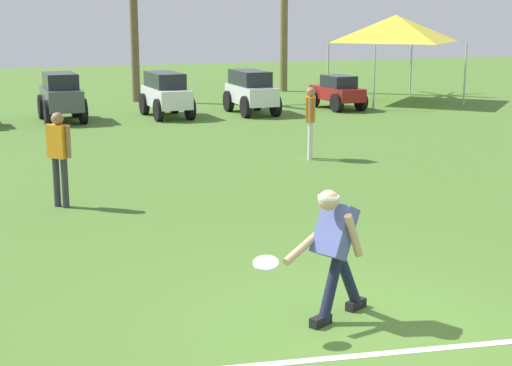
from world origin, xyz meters
The scene contains 11 objects.
ground_plane centered at (0.00, 0.00, 0.00)m, with size 80.00×80.00×0.00m, color #49712A.
field_line_paint centered at (0.00, -0.68, 0.00)m, with size 18.93×0.10×0.01m, color white.
frisbee_thrower centered at (-0.14, 0.25, 0.79)m, with size 1.11×0.55×1.41m.
frisbee_in_flight centered at (-0.97, 0.05, 0.78)m, with size 0.34×0.33×0.09m.
teammate_near_sideline centered at (3.36, 8.66, 0.94)m, with size 0.32×0.48×1.56m.
teammate_midfield centered at (-2.22, 6.16, 0.94)m, with size 0.38×0.42×1.56m.
parked_car_slot_c centered at (-0.98, 16.67, 0.74)m, with size 1.19×2.36×1.40m.
parked_car_slot_d centered at (2.11, 16.54, 0.72)m, with size 1.22×2.43×1.34m.
parked_car_slot_e centered at (4.79, 16.37, 0.72)m, with size 1.15×2.40×1.34m.
parked_car_slot_f centered at (7.85, 16.52, 0.56)m, with size 1.23×2.26×1.10m.
event_tent centered at (10.60, 17.63, 2.56)m, with size 3.64×3.64×3.02m.
Camera 1 is at (-3.56, -6.66, 3.14)m, focal length 55.00 mm.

